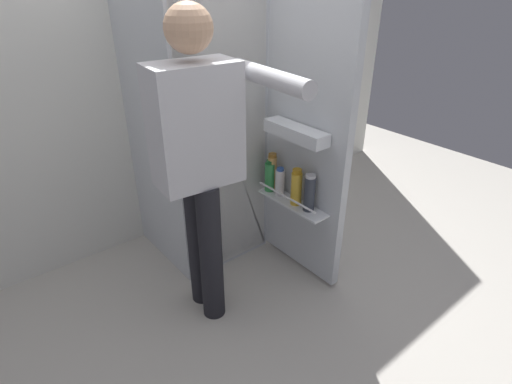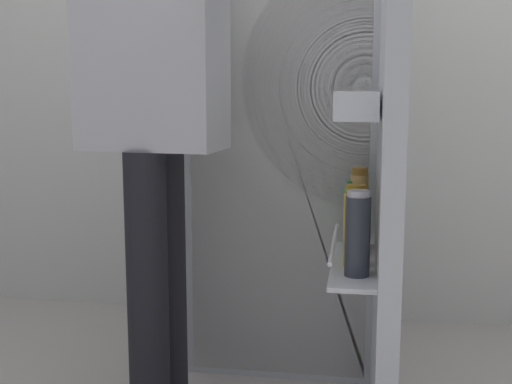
% 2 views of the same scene
% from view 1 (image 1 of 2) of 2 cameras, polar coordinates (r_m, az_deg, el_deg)
% --- Properties ---
extents(ground_plane, '(5.90, 5.90, 0.00)m').
position_cam_1_polar(ground_plane, '(2.59, -0.28, -12.18)').
color(ground_plane, '#B7B2A8').
extents(kitchen_wall, '(4.40, 0.10, 2.60)m').
position_cam_1_polar(kitchen_wall, '(2.79, -13.28, 19.73)').
color(kitchen_wall, silver).
rests_on(kitchen_wall, ground_plane).
extents(refrigerator, '(0.67, 1.24, 1.81)m').
position_cam_1_polar(refrigerator, '(2.53, -7.30, 10.15)').
color(refrigerator, silver).
rests_on(refrigerator, ground_plane).
extents(person, '(0.52, 0.73, 1.58)m').
position_cam_1_polar(person, '(1.94, -7.85, 5.55)').
color(person, black).
rests_on(person, ground_plane).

